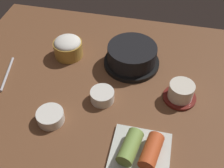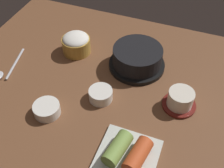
# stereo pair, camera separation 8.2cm
# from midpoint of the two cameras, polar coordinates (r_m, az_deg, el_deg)

# --- Properties ---
(dining_table) EXTENTS (1.00, 0.76, 0.02)m
(dining_table) POSITION_cam_midpoint_polar(r_m,az_deg,el_deg) (0.87, -3.71, -0.82)
(dining_table) COLOR brown
(dining_table) RESTS_ON ground
(stone_pot) EXTENTS (0.18, 0.18, 0.07)m
(stone_pot) POSITION_cam_midpoint_polar(r_m,az_deg,el_deg) (0.90, 1.51, 5.70)
(stone_pot) COLOR black
(stone_pot) RESTS_ON dining_table
(rice_bowl) EXTENTS (0.10, 0.10, 0.07)m
(rice_bowl) POSITION_cam_midpoint_polar(r_m,az_deg,el_deg) (0.96, -11.50, 7.40)
(rice_bowl) COLOR #B78C38
(rice_bowl) RESTS_ON dining_table
(tea_cup_with_saucer) EXTENTS (0.10, 0.10, 0.06)m
(tea_cup_with_saucer) POSITION_cam_midpoint_polar(r_m,az_deg,el_deg) (0.82, 11.19, -1.81)
(tea_cup_with_saucer) COLOR maroon
(tea_cup_with_saucer) RESTS_ON dining_table
(banchan_cup_center) EXTENTS (0.07, 0.07, 0.03)m
(banchan_cup_center) POSITION_cam_midpoint_polar(r_m,az_deg,el_deg) (0.81, -4.98, -2.53)
(banchan_cup_center) COLOR white
(banchan_cup_center) RESTS_ON dining_table
(kimchi_plate) EXTENTS (0.15, 0.15, 0.05)m
(kimchi_plate) POSITION_cam_midpoint_polar(r_m,az_deg,el_deg) (0.70, 2.43, -13.82)
(kimchi_plate) COLOR silver
(kimchi_plate) RESTS_ON dining_table
(side_bowl_near) EXTENTS (0.08, 0.08, 0.03)m
(side_bowl_near) POSITION_cam_midpoint_polar(r_m,az_deg,el_deg) (0.79, -15.50, -6.59)
(side_bowl_near) COLOR white
(side_bowl_near) RESTS_ON dining_table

